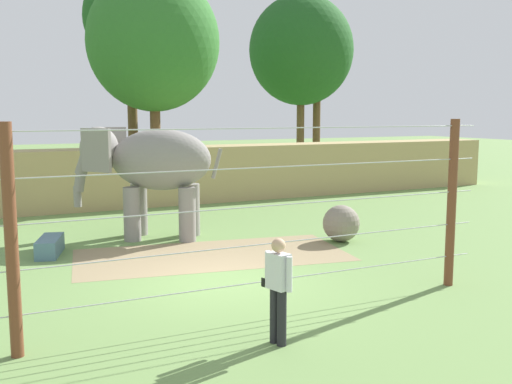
% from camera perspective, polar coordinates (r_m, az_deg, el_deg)
% --- Properties ---
extents(ground_plane, '(120.00, 120.00, 0.00)m').
position_cam_1_polar(ground_plane, '(12.68, -3.46, -8.62)').
color(ground_plane, '#6B8E4C').
extents(dirt_patch, '(7.16, 4.23, 0.01)m').
position_cam_1_polar(dirt_patch, '(14.95, -4.28, -6.09)').
color(dirt_patch, '#937F5B').
rests_on(dirt_patch, ground).
extents(embankment_wall, '(36.00, 1.80, 2.22)m').
position_cam_1_polar(embankment_wall, '(22.94, -14.06, 1.33)').
color(embankment_wall, tan).
rests_on(embankment_wall, ground).
extents(elephant, '(3.91, 2.93, 3.17)m').
position_cam_1_polar(elephant, '(16.89, -10.23, 2.62)').
color(elephant, gray).
rests_on(elephant, ground).
extents(enrichment_ball, '(1.02, 1.02, 1.02)m').
position_cam_1_polar(enrichment_ball, '(16.51, 8.25, -3.02)').
color(enrichment_ball, gray).
rests_on(enrichment_ball, ground).
extents(cable_fence, '(9.34, 0.19, 3.43)m').
position_cam_1_polar(cable_fence, '(10.24, 1.38, -2.56)').
color(cable_fence, brown).
rests_on(cable_fence, ground).
extents(zookeeper, '(0.32, 0.57, 1.67)m').
position_cam_1_polar(zookeeper, '(9.12, 2.17, -9.08)').
color(zookeeper, '#232328').
rests_on(zookeeper, ground).
extents(feed_trough, '(0.88, 1.48, 0.44)m').
position_cam_1_polar(feed_trough, '(15.76, -19.33, -4.98)').
color(feed_trough, slate).
rests_on(feed_trough, ground).
extents(tree_far_left, '(4.09, 4.09, 9.92)m').
position_cam_1_polar(tree_far_left, '(27.79, -12.11, 16.08)').
color(tree_far_left, brown).
rests_on(tree_far_left, ground).
extents(tree_behind_wall, '(5.90, 5.90, 10.17)m').
position_cam_1_polar(tree_behind_wall, '(34.36, 4.39, 13.50)').
color(tree_behind_wall, brown).
rests_on(tree_behind_wall, ground).
extents(tree_right_of_centre, '(4.05, 4.05, 9.04)m').
position_cam_1_polar(tree_right_of_centre, '(34.88, 5.97, 13.05)').
color(tree_right_of_centre, brown).
rests_on(tree_right_of_centre, ground).
extents(tree_far_right, '(5.54, 5.54, 9.41)m').
position_cam_1_polar(tree_far_right, '(25.76, -9.90, 14.10)').
color(tree_far_right, brown).
rests_on(tree_far_right, ground).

